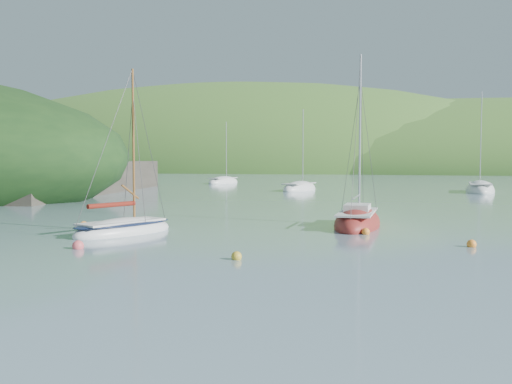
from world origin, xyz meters
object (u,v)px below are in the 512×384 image
(distant_sloop_a, at_px, (300,189))
(distant_sloop_c, at_px, (223,182))
(sloop_red, at_px, (357,223))
(daysailer_white, at_px, (124,230))
(distant_sloop_b, at_px, (480,190))

(distant_sloop_a, height_order, distant_sloop_c, distant_sloop_a)
(sloop_red, bearing_deg, distant_sloop_c, 116.95)
(daysailer_white, distance_m, distant_sloop_c, 58.30)
(distant_sloop_a, distance_m, distant_sloop_c, 21.81)
(distant_sloop_c, bearing_deg, distant_sloop_a, -33.05)
(daysailer_white, distance_m, sloop_red, 12.96)
(sloop_red, relative_size, distant_sloop_a, 1.00)
(daysailer_white, relative_size, sloop_red, 0.85)
(daysailer_white, xyz_separation_m, distant_sloop_a, (-0.10, 40.86, -0.03))
(daysailer_white, xyz_separation_m, distant_sloop_c, (-15.62, 56.17, -0.03))
(distant_sloop_a, bearing_deg, sloop_red, -60.44)
(distant_sloop_b, bearing_deg, distant_sloop_c, 162.71)
(distant_sloop_a, relative_size, distant_sloop_b, 0.85)
(daysailer_white, height_order, sloop_red, sloop_red)
(sloop_red, distance_m, distant_sloop_c, 56.30)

